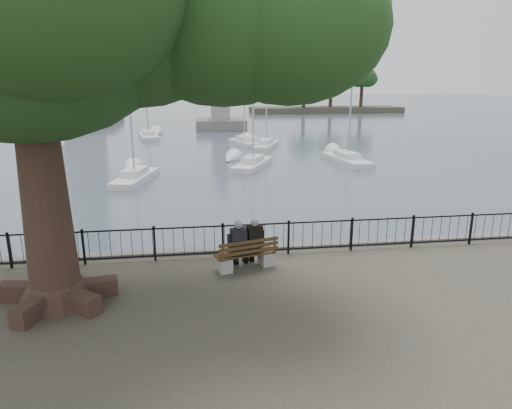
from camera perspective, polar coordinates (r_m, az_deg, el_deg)
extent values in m
cube|color=#585654|center=(14.61, -0.28, -7.46)|extent=(200.00, 0.40, 1.20)
plane|color=#34414D|center=(113.54, -7.27, 11.99)|extent=(260.00, 260.00, 0.00)
cube|color=black|center=(13.63, 0.00, -2.52)|extent=(22.00, 0.04, 0.04)
cube|color=black|center=(13.91, 0.00, -5.78)|extent=(22.00, 0.04, 0.04)
cube|color=gray|center=(12.78, -3.93, -7.52)|extent=(0.44, 0.51, 0.40)
cube|color=gray|center=(13.21, 1.28, -6.71)|extent=(0.44, 0.51, 0.40)
cube|color=#372512|center=(12.90, -1.29, -6.14)|extent=(1.81, 0.92, 0.04)
cube|color=#372512|center=(12.56, -0.85, -5.30)|extent=(1.70, 0.49, 0.39)
cube|color=black|center=(12.78, -2.33, -5.79)|extent=(0.41, 0.37, 0.23)
cube|color=black|center=(12.56, -2.18, -4.38)|extent=(0.47, 0.33, 0.58)
sphere|color=tan|center=(12.46, -2.26, -2.56)|extent=(0.22, 0.22, 0.22)
ellipsoid|color=gray|center=(12.43, -2.22, -2.44)|extent=(0.23, 0.23, 0.20)
cube|color=black|center=(13.15, -2.75, -6.74)|extent=(0.41, 0.49, 0.44)
cube|color=black|center=(12.95, -0.32, -5.49)|extent=(0.41, 0.37, 0.23)
cube|color=black|center=(12.73, -0.14, -4.10)|extent=(0.47, 0.33, 0.58)
sphere|color=tan|center=(12.63, -0.21, -2.30)|extent=(0.22, 0.22, 0.22)
ellipsoid|color=gray|center=(12.60, -0.17, -2.18)|extent=(0.23, 0.23, 0.20)
cube|color=black|center=(13.31, -0.79, -6.45)|extent=(0.41, 0.49, 0.44)
cone|color=black|center=(12.10, -23.64, -9.83)|extent=(1.84, 1.84, 0.54)
cone|color=black|center=(11.24, -25.24, 4.07)|extent=(1.19, 1.19, 6.48)
ellipsoid|color=#183B16|center=(11.14, -27.08, 19.48)|extent=(6.26, 6.26, 4.88)
ellipsoid|color=#183B16|center=(11.19, -15.81, 22.72)|extent=(5.61, 5.61, 4.38)
ellipsoid|color=#183B16|center=(10.79, -4.22, 22.35)|extent=(4.97, 4.97, 3.87)
ellipsoid|color=#183B16|center=(10.53, 4.18, 21.34)|extent=(4.32, 4.32, 3.37)
ellipsoid|color=#183B16|center=(13.35, -28.88, 21.11)|extent=(4.97, 4.97, 3.87)
cube|color=#585654|center=(74.35, -20.92, 9.96)|extent=(10.73, 10.73, 1.40)
cone|color=gray|center=(74.55, -21.93, 20.15)|extent=(6.87, 6.87, 25.76)
cube|color=#585654|center=(60.73, -4.47, 9.93)|extent=(6.32, 6.32, 1.40)
cube|color=gray|center=(60.55, -4.52, 12.39)|extent=(2.32, 2.74, 4.22)
cube|color=#585654|center=(60.48, -4.57, 14.53)|extent=(2.74, 3.15, 0.30)
cube|color=gray|center=(60.79, -4.61, 15.37)|extent=(1.37, 2.32, 1.48)
cube|color=gray|center=(59.75, -4.55, 16.08)|extent=(1.58, 1.05, 1.69)
sphere|color=gray|center=(59.36, -4.55, 17.21)|extent=(1.79, 1.79, 1.79)
cube|color=silver|center=(29.77, -14.83, 3.01)|extent=(2.69, 5.66, 0.61)
cube|color=silver|center=(29.67, -14.90, 3.95)|extent=(1.58, 2.41, 0.45)
cylinder|color=#A6A5B2|center=(28.85, -15.75, 14.95)|extent=(0.12, 0.12, 11.75)
cube|color=silver|center=(33.50, -0.40, 4.84)|extent=(3.71, 5.65, 0.61)
cube|color=silver|center=(33.41, -0.41, 5.68)|extent=(1.97, 2.51, 0.46)
cylinder|color=#A6A5B2|center=(32.67, -0.35, 13.30)|extent=(0.12, 0.12, 9.29)
cube|color=silver|center=(36.03, 11.22, 5.28)|extent=(2.36, 6.20, 0.67)
cube|color=silver|center=(35.95, 11.26, 6.07)|extent=(1.51, 2.59, 0.50)
cylinder|color=#A6A5B2|center=(35.21, 11.90, 14.49)|extent=(0.13, 0.13, 10.96)
cube|color=silver|center=(45.18, -24.45, 6.18)|extent=(1.55, 4.76, 0.52)
cube|color=silver|center=(45.11, -24.52, 6.81)|extent=(1.06, 1.96, 0.39)
cylinder|color=#A6A5B2|center=(44.53, -25.32, 13.00)|extent=(0.10, 0.10, 10.23)
cube|color=silver|center=(45.65, -1.49, 7.61)|extent=(2.81, 5.33, 0.57)
cube|color=silver|center=(45.59, -1.49, 8.23)|extent=(1.59, 2.30, 0.43)
cylinder|color=#A6A5B2|center=(44.97, -1.50, 14.83)|extent=(0.11, 0.11, 10.88)
cube|color=silver|center=(43.49, 1.23, 7.23)|extent=(3.33, 5.40, 0.58)
cube|color=silver|center=(43.43, 1.23, 7.89)|extent=(1.79, 2.38, 0.44)
cylinder|color=#A6A5B2|center=(42.81, 1.33, 13.33)|extent=(0.12, 0.12, 8.67)
cube|color=silver|center=(52.16, -13.27, 8.17)|extent=(2.74, 6.37, 0.69)
cube|color=silver|center=(52.11, -13.30, 8.71)|extent=(1.67, 2.69, 0.51)
cylinder|color=#A6A5B2|center=(51.48, -13.80, 16.03)|extent=(0.14, 0.14, 13.70)
cube|color=#34312A|center=(94.42, 8.65, 11.62)|extent=(30.00, 8.00, 1.20)
cylinder|color=black|center=(91.06, 5.98, 13.15)|extent=(0.70, 0.70, 4.00)
ellipsoid|color=#183B16|center=(91.01, 6.06, 15.67)|extent=(5.20, 5.20, 4.16)
cylinder|color=black|center=(94.59, 9.31, 13.11)|extent=(0.70, 0.70, 4.00)
ellipsoid|color=#183B16|center=(94.54, 9.42, 15.54)|extent=(5.20, 5.20, 4.16)
cylinder|color=black|center=(95.59, 13.02, 12.95)|extent=(0.70, 0.70, 4.00)
ellipsoid|color=#183B16|center=(95.54, 13.17, 15.34)|extent=(5.20, 5.20, 4.16)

